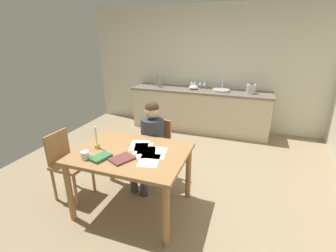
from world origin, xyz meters
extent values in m
cube|color=#937F60|center=(0.00, 0.00, -0.02)|extent=(5.20, 5.20, 0.04)
cube|color=beige|center=(0.00, 2.60, 1.30)|extent=(5.20, 0.12, 2.60)
cube|color=beige|center=(0.00, 2.24, 0.43)|extent=(2.91, 0.60, 0.86)
cube|color=#72665B|center=(0.00, 2.24, 0.88)|extent=(2.95, 0.64, 0.04)
cube|color=#9E7042|center=(-0.18, -0.59, 0.75)|extent=(1.27, 0.96, 0.04)
cylinder|color=#9E7042|center=(-0.75, -1.01, 0.36)|extent=(0.07, 0.07, 0.73)
cylinder|color=#9E7042|center=(0.40, -1.01, 0.36)|extent=(0.07, 0.07, 0.73)
cylinder|color=#9E7042|center=(-0.75, -0.17, 0.36)|extent=(0.07, 0.07, 0.73)
cylinder|color=#9E7042|center=(0.40, -0.17, 0.36)|extent=(0.07, 0.07, 0.73)
cube|color=#9E7042|center=(-0.18, 0.07, 0.47)|extent=(0.45, 0.45, 0.04)
cube|color=#9E7042|center=(-0.16, 0.26, 0.68)|extent=(0.36, 0.08, 0.40)
cylinder|color=#9E7042|center=(-0.37, -0.07, 0.23)|extent=(0.04, 0.04, 0.46)
cylinder|color=#9E7042|center=(-0.04, -0.12, 0.23)|extent=(0.04, 0.04, 0.46)
cylinder|color=#9E7042|center=(-0.33, 0.26, 0.23)|extent=(0.04, 0.04, 0.46)
cylinder|color=#9E7042|center=(0.01, 0.22, 0.23)|extent=(0.04, 0.04, 0.46)
cylinder|color=#333842|center=(-0.18, 0.05, 0.70)|extent=(0.36, 0.36, 0.50)
sphere|color=#D8AD8C|center=(-0.18, 0.05, 1.06)|extent=(0.20, 0.20, 0.20)
sphere|color=#473323|center=(-0.18, 0.05, 1.10)|extent=(0.19, 0.19, 0.19)
cylinder|color=#383847|center=(-0.29, -0.12, 0.45)|extent=(0.18, 0.39, 0.13)
cylinder|color=#383847|center=(-0.31, -0.31, 0.23)|extent=(0.10, 0.10, 0.45)
cylinder|color=#383847|center=(-0.13, -0.15, 0.45)|extent=(0.18, 0.39, 0.13)
cylinder|color=#383847|center=(-0.16, -0.34, 0.23)|extent=(0.10, 0.10, 0.45)
cube|color=#9E7042|center=(-1.01, -0.64, 0.47)|extent=(0.41, 0.41, 0.04)
cube|color=#9E7042|center=(-1.19, -0.64, 0.68)|extent=(0.04, 0.36, 0.40)
cylinder|color=#9E7042|center=(-0.85, -0.82, 0.23)|extent=(0.04, 0.04, 0.46)
cylinder|color=#9E7042|center=(-0.83, -0.48, 0.23)|extent=(0.04, 0.04, 0.46)
cylinder|color=#9E7042|center=(-1.19, -0.81, 0.23)|extent=(0.04, 0.04, 0.46)
cylinder|color=#9E7042|center=(-1.17, -0.47, 0.23)|extent=(0.04, 0.04, 0.46)
cylinder|color=white|center=(-0.56, -0.90, 0.81)|extent=(0.09, 0.09, 0.09)
torus|color=white|center=(-0.51, -0.90, 0.81)|extent=(0.06, 0.01, 0.06)
cylinder|color=gold|center=(-0.59, -0.64, 0.79)|extent=(0.06, 0.06, 0.05)
cylinder|color=white|center=(-0.59, -0.64, 0.93)|extent=(0.02, 0.02, 0.22)
cube|color=brown|center=(-0.18, -0.79, 0.78)|extent=(0.28, 0.30, 0.02)
cube|color=#326F3C|center=(-0.40, -0.85, 0.78)|extent=(0.19, 0.25, 0.03)
cube|color=white|center=(0.11, -0.52, 0.77)|extent=(0.26, 0.33, 0.00)
cube|color=white|center=(-0.01, -0.55, 0.77)|extent=(0.30, 0.35, 0.00)
cube|color=white|center=(-0.08, -0.47, 0.77)|extent=(0.30, 0.35, 0.00)
cube|color=white|center=(-0.16, -0.41, 0.77)|extent=(0.29, 0.34, 0.00)
cube|color=white|center=(0.10, -0.71, 0.77)|extent=(0.26, 0.33, 0.00)
cylinder|color=#B2B7BC|center=(0.44, 2.24, 0.92)|extent=(0.36, 0.36, 0.04)
cylinder|color=silver|center=(0.44, 2.40, 1.02)|extent=(0.02, 0.02, 0.24)
cylinder|color=#8C999E|center=(-1.02, 2.32, 1.03)|extent=(0.07, 0.07, 0.25)
cylinder|color=#8C999E|center=(-1.02, 2.32, 1.19)|extent=(0.03, 0.03, 0.06)
cylinder|color=#8C999E|center=(-0.89, 2.18, 1.00)|extent=(0.06, 0.06, 0.20)
cylinder|color=#8C999E|center=(-0.89, 2.18, 1.13)|extent=(0.03, 0.03, 0.05)
ellipsoid|color=white|center=(-0.15, 2.23, 0.94)|extent=(0.20, 0.20, 0.09)
cylinder|color=#B7BABF|center=(1.02, 2.24, 0.99)|extent=(0.18, 0.18, 0.18)
cone|color=#262628|center=(1.02, 2.24, 1.10)|extent=(0.11, 0.11, 0.04)
cylinder|color=silver|center=(0.06, 2.39, 0.90)|extent=(0.06, 0.06, 0.00)
cylinder|color=silver|center=(0.06, 2.39, 0.94)|extent=(0.01, 0.01, 0.07)
cone|color=silver|center=(0.06, 2.39, 1.01)|extent=(0.07, 0.07, 0.08)
cylinder|color=silver|center=(-0.04, 2.39, 0.90)|extent=(0.06, 0.06, 0.00)
cylinder|color=silver|center=(-0.04, 2.39, 0.94)|extent=(0.01, 0.01, 0.07)
cone|color=silver|center=(-0.04, 2.39, 1.01)|extent=(0.07, 0.07, 0.08)
cylinder|color=silver|center=(-0.16, 2.39, 0.90)|extent=(0.06, 0.06, 0.00)
cylinder|color=silver|center=(-0.16, 2.39, 0.94)|extent=(0.01, 0.01, 0.07)
cone|color=silver|center=(-0.16, 2.39, 1.01)|extent=(0.07, 0.07, 0.08)
cylinder|color=silver|center=(-0.23, 2.39, 0.90)|extent=(0.06, 0.06, 0.00)
cylinder|color=silver|center=(-0.23, 2.39, 0.94)|extent=(0.01, 0.01, 0.07)
cone|color=silver|center=(-0.23, 2.39, 1.01)|extent=(0.07, 0.07, 0.08)
camera|label=1|loc=(1.04, -2.78, 2.03)|focal=25.91mm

